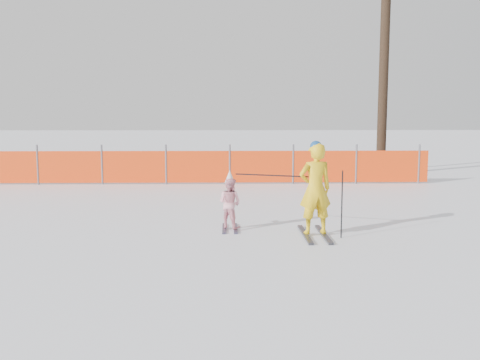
# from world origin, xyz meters

# --- Properties ---
(ground) EXTENTS (120.00, 120.00, 0.00)m
(ground) POSITION_xyz_m (0.00, 0.00, 0.00)
(ground) COLOR white
(ground) RESTS_ON ground
(adult) EXTENTS (0.66, 1.47, 1.74)m
(adult) POSITION_xyz_m (1.36, 0.26, 0.86)
(adult) COLOR black
(adult) RESTS_ON ground
(child) EXTENTS (0.60, 0.86, 1.15)m
(child) POSITION_xyz_m (-0.19, 0.83, 0.53)
(child) COLOR black
(child) RESTS_ON ground
(ski_poles) EXTENTS (1.90, 0.75, 1.22)m
(ski_poles) POSITION_xyz_m (1.16, 0.32, 0.86)
(ski_poles) COLOR black
(ski_poles) RESTS_ON ground
(safety_fence) EXTENTS (14.32, 0.06, 1.25)m
(safety_fence) POSITION_xyz_m (-1.04, 7.43, 0.56)
(safety_fence) COLOR #595960
(safety_fence) RESTS_ON ground
(tree_trunks) EXTENTS (0.60, 1.61, 7.04)m
(tree_trunks) POSITION_xyz_m (5.38, 10.13, 3.27)
(tree_trunks) COLOR black
(tree_trunks) RESTS_ON ground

